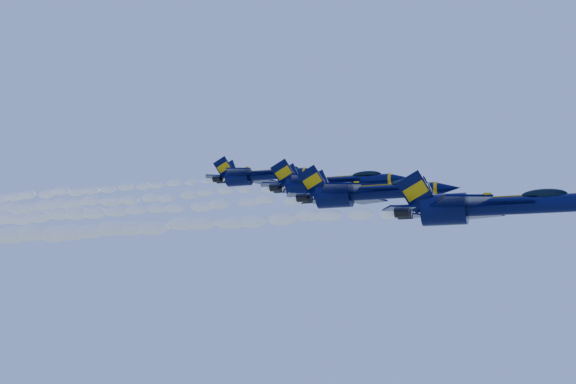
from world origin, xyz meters
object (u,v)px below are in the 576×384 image
(jet_second, at_px, (366,193))
(jet_fourth, at_px, (260,175))
(jet_lead, at_px, (487,206))
(jet_third, at_px, (330,183))

(jet_second, bearing_deg, jet_fourth, 140.55)
(jet_lead, bearing_deg, jet_third, 143.26)
(jet_third, distance_m, jet_fourth, 14.39)
(jet_lead, height_order, jet_fourth, jet_fourth)
(jet_fourth, bearing_deg, jet_lead, -33.68)
(jet_third, height_order, jet_fourth, jet_fourth)
(jet_third, bearing_deg, jet_fourth, 151.78)
(jet_fourth, bearing_deg, jet_third, -28.22)
(jet_third, bearing_deg, jet_second, -53.16)
(jet_second, bearing_deg, jet_third, 126.84)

